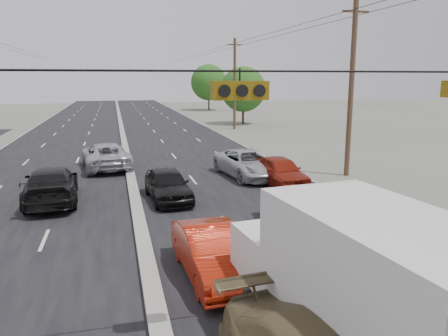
{
  "coord_description": "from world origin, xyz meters",
  "views": [
    {
      "loc": [
        -0.77,
        -7.83,
        5.67
      ],
      "look_at": [
        3.34,
        8.51,
        2.2
      ],
      "focal_mm": 35.0,
      "sensor_mm": 36.0,
      "label": 1
    }
  ],
  "objects_px": {
    "utility_pole_right_c": "(235,83)",
    "queue_car_e": "(280,172)",
    "oncoming_far": "(106,156)",
    "tree_right_mid": "(243,89)",
    "queue_car_c": "(249,164)",
    "red_sedan": "(212,253)",
    "oncoming_near": "(51,185)",
    "utility_pole_right_b": "(351,88)",
    "queue_car_b": "(302,212)",
    "box_truck": "(356,289)",
    "tree_right_far": "(209,82)",
    "queue_car_a": "(168,185)"
  },
  "relations": [
    {
      "from": "box_truck",
      "to": "queue_car_e",
      "type": "distance_m",
      "value": 15.23
    },
    {
      "from": "utility_pole_right_b",
      "to": "queue_car_a",
      "type": "relative_size",
      "value": 2.26
    },
    {
      "from": "tree_right_mid",
      "to": "queue_car_c",
      "type": "distance_m",
      "value": 30.42
    },
    {
      "from": "utility_pole_right_b",
      "to": "red_sedan",
      "type": "relative_size",
      "value": 2.24
    },
    {
      "from": "queue_car_a",
      "to": "oncoming_near",
      "type": "relative_size",
      "value": 0.78
    },
    {
      "from": "oncoming_near",
      "to": "tree_right_mid",
      "type": "bearing_deg",
      "value": -124.47
    },
    {
      "from": "utility_pole_right_c",
      "to": "box_truck",
      "type": "bearing_deg",
      "value": -102.35
    },
    {
      "from": "oncoming_far",
      "to": "utility_pole_right_c",
      "type": "bearing_deg",
      "value": -132.38
    },
    {
      "from": "utility_pole_right_b",
      "to": "utility_pole_right_c",
      "type": "distance_m",
      "value": 25.0
    },
    {
      "from": "queue_car_c",
      "to": "utility_pole_right_b",
      "type": "bearing_deg",
      "value": -17.03
    },
    {
      "from": "queue_car_e",
      "to": "oncoming_near",
      "type": "distance_m",
      "value": 11.49
    },
    {
      "from": "tree_right_mid",
      "to": "queue_car_e",
      "type": "height_order",
      "value": "tree_right_mid"
    },
    {
      "from": "box_truck",
      "to": "oncoming_near",
      "type": "distance_m",
      "value": 15.97
    },
    {
      "from": "utility_pole_right_c",
      "to": "box_truck",
      "type": "relative_size",
      "value": 1.44
    },
    {
      "from": "red_sedan",
      "to": "queue_car_b",
      "type": "relative_size",
      "value": 0.98
    },
    {
      "from": "utility_pole_right_c",
      "to": "tree_right_far",
      "type": "height_order",
      "value": "utility_pole_right_c"
    },
    {
      "from": "queue_car_a",
      "to": "queue_car_b",
      "type": "bearing_deg",
      "value": -55.89
    },
    {
      "from": "queue_car_b",
      "to": "queue_car_e",
      "type": "relative_size",
      "value": 1.0
    },
    {
      "from": "oncoming_near",
      "to": "red_sedan",
      "type": "bearing_deg",
      "value": 116.34
    },
    {
      "from": "box_truck",
      "to": "oncoming_far",
      "type": "height_order",
      "value": "box_truck"
    },
    {
      "from": "utility_pole_right_b",
      "to": "queue_car_b",
      "type": "height_order",
      "value": "utility_pole_right_b"
    },
    {
      "from": "utility_pole_right_c",
      "to": "queue_car_e",
      "type": "relative_size",
      "value": 2.19
    },
    {
      "from": "queue_car_a",
      "to": "utility_pole_right_b",
      "type": "bearing_deg",
      "value": 9.96
    },
    {
      "from": "oncoming_far",
      "to": "tree_right_far",
      "type": "bearing_deg",
      "value": -116.23
    },
    {
      "from": "red_sedan",
      "to": "oncoming_near",
      "type": "bearing_deg",
      "value": 116.99
    },
    {
      "from": "tree_right_mid",
      "to": "box_truck",
      "type": "distance_m",
      "value": 47.53
    },
    {
      "from": "tree_right_mid",
      "to": "queue_car_c",
      "type": "relative_size",
      "value": 1.27
    },
    {
      "from": "tree_right_far",
      "to": "queue_car_a",
      "type": "bearing_deg",
      "value": -104.04
    },
    {
      "from": "box_truck",
      "to": "queue_car_e",
      "type": "relative_size",
      "value": 1.52
    },
    {
      "from": "oncoming_far",
      "to": "tree_right_mid",
      "type": "bearing_deg",
      "value": -130.69
    },
    {
      "from": "oncoming_near",
      "to": "box_truck",
      "type": "bearing_deg",
      "value": 113.1
    },
    {
      "from": "queue_car_b",
      "to": "queue_car_c",
      "type": "relative_size",
      "value": 0.81
    },
    {
      "from": "tree_right_mid",
      "to": "queue_car_c",
      "type": "bearing_deg",
      "value": -105.95
    },
    {
      "from": "box_truck",
      "to": "queue_car_c",
      "type": "distance_m",
      "value": 17.32
    },
    {
      "from": "utility_pole_right_b",
      "to": "queue_car_b",
      "type": "xyz_separation_m",
      "value": [
        -6.58,
        -8.32,
        -4.35
      ]
    },
    {
      "from": "utility_pole_right_c",
      "to": "queue_car_c",
      "type": "distance_m",
      "value": 25.11
    },
    {
      "from": "tree_right_mid",
      "to": "queue_car_b",
      "type": "height_order",
      "value": "tree_right_mid"
    },
    {
      "from": "tree_right_far",
      "to": "queue_car_e",
      "type": "height_order",
      "value": "tree_right_far"
    },
    {
      "from": "queue_car_c",
      "to": "utility_pole_right_c",
      "type": "bearing_deg",
      "value": 68.76
    },
    {
      "from": "red_sedan",
      "to": "oncoming_near",
      "type": "xyz_separation_m",
      "value": [
        -5.52,
        9.43,
        0.09
      ]
    },
    {
      "from": "tree_right_far",
      "to": "queue_car_a",
      "type": "relative_size",
      "value": 1.85
    },
    {
      "from": "queue_car_c",
      "to": "queue_car_e",
      "type": "bearing_deg",
      "value": -74.38
    },
    {
      "from": "red_sedan",
      "to": "queue_car_a",
      "type": "height_order",
      "value": "queue_car_a"
    },
    {
      "from": "red_sedan",
      "to": "oncoming_far",
      "type": "xyz_separation_m",
      "value": [
        -3.17,
        16.82,
        0.09
      ]
    },
    {
      "from": "utility_pole_right_b",
      "to": "oncoming_near",
      "type": "distance_m",
      "value": 16.9
    },
    {
      "from": "tree_right_far",
      "to": "oncoming_near",
      "type": "bearing_deg",
      "value": -109.15
    },
    {
      "from": "tree_right_far",
      "to": "queue_car_c",
      "type": "xyz_separation_m",
      "value": [
        -9.3,
        -54.04,
        -4.17
      ]
    },
    {
      "from": "tree_right_mid",
      "to": "oncoming_near",
      "type": "distance_m",
      "value": 37.13
    },
    {
      "from": "utility_pole_right_c",
      "to": "box_truck",
      "type": "distance_m",
      "value": 42.15
    },
    {
      "from": "utility_pole_right_c",
      "to": "red_sedan",
      "type": "xyz_separation_m",
      "value": [
        -10.73,
        -36.28,
        -4.37
      ]
    }
  ]
}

